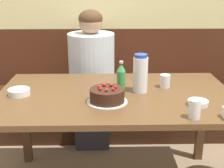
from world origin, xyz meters
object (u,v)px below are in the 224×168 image
water_pitcher (140,74)px  bowl_soup_white (19,92)px  birthday_cake (107,96)px  soju_bottle (121,77)px  person_pale_blue_shirt (92,79)px  bench_seat (113,113)px  glass_water_tall (165,81)px  glass_tumbler_short (195,109)px  bowl_rice_small (198,103)px

water_pitcher → bowl_soup_white: 0.79m
birthday_cake → soju_bottle: 0.22m
birthday_cake → person_pale_blue_shirt: size_ratio=0.20×
soju_bottle → bench_seat: bearing=92.7°
person_pale_blue_shirt → glass_water_tall: bearing=41.5°
birthday_cake → person_pale_blue_shirt: (-0.13, 0.86, -0.17)m
bench_seat → person_pale_blue_shirt: bearing=-148.3°
glass_water_tall → glass_tumbler_short: glass_tumbler_short is taller
bowl_rice_small → glass_tumbler_short: size_ratio=1.15×
birthday_cake → bowl_soup_white: (-0.56, 0.13, -0.02)m
bowl_rice_small → bowl_soup_white: bearing=170.0°
soju_bottle → bowl_rice_small: 0.51m
water_pitcher → soju_bottle: 0.13m
water_pitcher → person_pale_blue_shirt: bearing=117.1°
glass_tumbler_short → bowl_rice_small: bearing=68.1°
bench_seat → bowl_soup_white: bowl_soup_white is taller
person_pale_blue_shirt → birthday_cake: bearing=8.6°
water_pitcher → soju_bottle: size_ratio=1.23×
glass_water_tall → glass_tumbler_short: bearing=-82.6°
bench_seat → soju_bottle: bearing=-87.3°
bench_seat → bowl_soup_white: 1.17m
soju_bottle → glass_water_tall: size_ratio=2.30×
glass_water_tall → glass_tumbler_short: 0.51m
bowl_soup_white → person_pale_blue_shirt: size_ratio=0.12×
bowl_soup_white → bowl_rice_small: size_ratio=1.16×
bowl_soup_white → glass_tumbler_short: bearing=-20.0°
bowl_rice_small → glass_water_tall: glass_water_tall is taller
soju_bottle → person_pale_blue_shirt: person_pale_blue_shirt is taller
birthday_cake → soju_bottle: (0.09, 0.19, 0.05)m
soju_bottle → water_pitcher: bearing=-5.5°
bench_seat → glass_water_tall: bearing=-64.3°
soju_bottle → glass_water_tall: bearing=13.4°
glass_tumbler_short → glass_water_tall: bearing=97.4°
person_pale_blue_shirt → bowl_rice_small: bearing=35.9°
bench_seat → soju_bottle: 0.99m
water_pitcher → glass_water_tall: 0.21m
bench_seat → glass_water_tall: (0.34, -0.71, 0.55)m
bowl_soup_white → glass_tumbler_short: (1.02, -0.37, 0.03)m
bowl_rice_small → glass_tumbler_short: glass_tumbler_short is taller
water_pitcher → person_pale_blue_shirt: 0.80m
glass_tumbler_short → person_pale_blue_shirt: bearing=118.3°
water_pitcher → bowl_rice_small: bearing=-37.0°
bench_seat → glass_water_tall: glass_water_tall is taller
bench_seat → bowl_rice_small: 1.25m
bowl_soup_white → bowl_rice_small: bearing=-10.0°
soju_bottle → person_pale_blue_shirt: size_ratio=0.17×
bench_seat → glass_tumbler_short: 1.39m
bowl_soup_white → glass_water_tall: (0.96, 0.13, 0.02)m
soju_bottle → glass_tumbler_short: size_ratio=1.96×
soju_bottle → bowl_rice_small: (0.44, -0.25, -0.08)m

